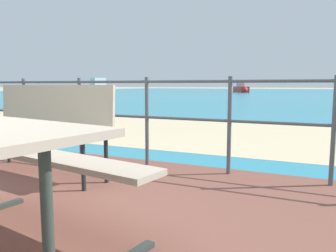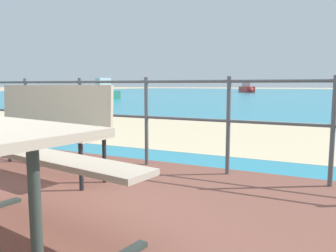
% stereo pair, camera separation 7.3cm
% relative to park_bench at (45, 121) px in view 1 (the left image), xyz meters
% --- Properties ---
extents(sea_water, '(90.00, 90.00, 0.01)m').
position_rel_park_bench_xyz_m(sea_water, '(0.80, 38.39, -0.62)').
color(sea_water, teal).
rests_on(sea_water, ground).
extents(beach_strip, '(54.03, 5.29, 0.01)m').
position_rel_park_bench_xyz_m(beach_strip, '(0.80, 4.32, -0.62)').
color(beach_strip, beige).
rests_on(beach_strip, ground).
extents(park_bench, '(1.79, 0.62, 0.94)m').
position_rel_park_bench_xyz_m(park_bench, '(0.00, 0.00, 0.00)').
color(park_bench, '#BCAD93').
rests_on(park_bench, patio_paving).
extents(railing_fence, '(5.94, 0.04, 1.03)m').
position_rel_park_bench_xyz_m(railing_fence, '(0.80, 0.78, 0.07)').
color(railing_fence, '#4C5156').
rests_on(railing_fence, patio_paving).
extents(boat_near, '(3.89, 2.90, 1.48)m').
position_rel_park_bench_xyz_m(boat_near, '(-12.42, 17.33, -0.18)').
color(boat_near, '#338466').
rests_on(boat_near, sea_water).
extents(boat_mid, '(3.11, 5.05, 1.61)m').
position_rel_park_bench_xyz_m(boat_mid, '(-7.65, 42.15, -0.08)').
color(boat_mid, red).
rests_on(boat_mid, sea_water).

